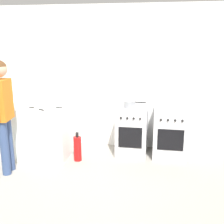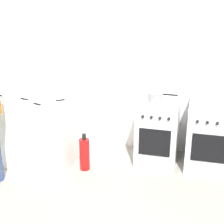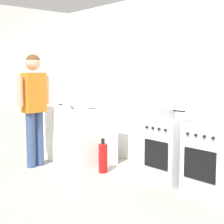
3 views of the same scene
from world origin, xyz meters
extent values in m
plane|color=gray|center=(0.00, 0.00, 0.00)|extent=(8.00, 8.00, 0.00)
cube|color=white|center=(0.00, 1.95, 1.30)|extent=(6.00, 0.10, 2.60)
cube|color=white|center=(-1.35, 1.20, 0.45)|extent=(1.30, 0.70, 0.90)
cube|color=silver|center=(0.35, 1.58, 0.42)|extent=(0.53, 0.60, 0.85)
cube|color=black|center=(0.35, 1.27, 0.40)|extent=(0.40, 0.01, 0.36)
cylinder|color=black|center=(0.23, 1.46, 0.85)|extent=(0.17, 0.17, 0.01)
cylinder|color=black|center=(0.47, 1.46, 0.85)|extent=(0.17, 0.17, 0.01)
cylinder|color=black|center=(0.23, 1.70, 0.85)|extent=(0.17, 0.17, 0.01)
cylinder|color=black|center=(0.47, 1.70, 0.85)|extent=(0.17, 0.17, 0.01)
cylinder|color=black|center=(0.19, 1.26, 0.74)|extent=(0.04, 0.02, 0.04)
cylinder|color=black|center=(0.30, 1.26, 0.74)|extent=(0.04, 0.02, 0.04)
cylinder|color=black|center=(0.40, 1.26, 0.74)|extent=(0.04, 0.02, 0.04)
cylinder|color=black|center=(0.51, 1.26, 0.74)|extent=(0.04, 0.02, 0.04)
cube|color=silver|center=(1.02, 1.58, 0.42)|extent=(0.57, 0.60, 0.85)
cube|color=black|center=(1.02, 1.27, 0.40)|extent=(0.43, 0.01, 0.36)
cylinder|color=black|center=(0.89, 1.46, 0.85)|extent=(0.18, 0.18, 0.01)
cylinder|color=black|center=(1.14, 1.46, 0.85)|extent=(0.18, 0.18, 0.01)
cylinder|color=black|center=(0.89, 1.70, 0.85)|extent=(0.18, 0.18, 0.01)
cylinder|color=black|center=(0.85, 1.26, 0.74)|extent=(0.04, 0.02, 0.04)
cylinder|color=black|center=(0.96, 1.26, 0.74)|extent=(0.04, 0.02, 0.04)
cylinder|color=black|center=(1.07, 1.26, 0.74)|extent=(0.04, 0.02, 0.04)
cylinder|color=black|center=(1.19, 1.26, 0.74)|extent=(0.04, 0.02, 0.04)
cylinder|color=gray|center=(0.30, 1.55, 0.91)|extent=(0.20, 0.20, 0.12)
cylinder|color=black|center=(0.49, 1.55, 0.95)|extent=(0.18, 0.02, 0.02)
cube|color=silver|center=(-1.87, 1.16, 0.90)|extent=(0.22, 0.07, 0.01)
cube|color=black|center=(-1.70, 1.14, 0.91)|extent=(0.11, 0.04, 0.01)
cube|color=silver|center=(-1.17, 0.99, 0.90)|extent=(0.14, 0.09, 0.01)
cube|color=black|center=(-1.05, 0.94, 0.91)|extent=(0.11, 0.07, 0.01)
cube|color=silver|center=(-1.39, 1.10, 0.90)|extent=(0.10, 0.05, 0.01)
cube|color=black|center=(-1.29, 1.07, 0.91)|extent=(0.11, 0.06, 0.01)
cube|color=silver|center=(-0.98, 1.06, 0.90)|extent=(0.22, 0.16, 0.01)
cube|color=black|center=(-0.83, 1.15, 0.91)|extent=(0.11, 0.08, 0.01)
cylinder|color=#384C7A|center=(-1.45, 0.43, 0.42)|extent=(0.13, 0.13, 0.85)
cylinder|color=#384C7A|center=(-1.47, 0.59, 0.42)|extent=(0.13, 0.13, 0.85)
cube|color=orange|center=(-1.46, 0.51, 1.15)|extent=(0.24, 0.36, 0.60)
cylinder|color=tan|center=(-1.43, 0.27, 1.18)|extent=(0.09, 0.09, 0.44)
cylinder|color=tan|center=(-1.49, 0.75, 1.18)|extent=(0.09, 0.09, 0.44)
sphere|color=tan|center=(-1.46, 0.51, 1.59)|extent=(0.23, 0.23, 0.23)
sphere|color=brown|center=(-1.46, 0.51, 1.61)|extent=(0.22, 0.22, 0.22)
cylinder|color=red|center=(-0.52, 1.10, 0.21)|extent=(0.13, 0.13, 0.42)
cylinder|color=black|center=(-0.52, 1.10, 0.46)|extent=(0.05, 0.05, 0.08)
cube|color=white|center=(-2.30, 1.68, 1.00)|extent=(0.48, 0.44, 2.00)
camera|label=1|loc=(0.80, -3.16, 2.02)|focal=45.00mm
camera|label=2|loc=(0.79, -2.61, 2.29)|focal=55.00mm
camera|label=3|loc=(3.26, -1.96, 1.45)|focal=55.00mm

